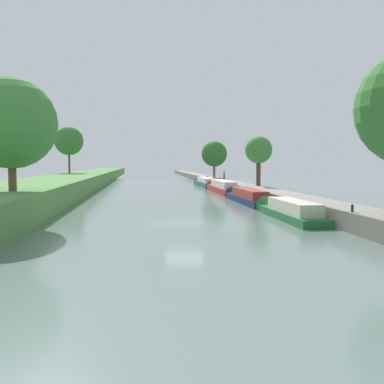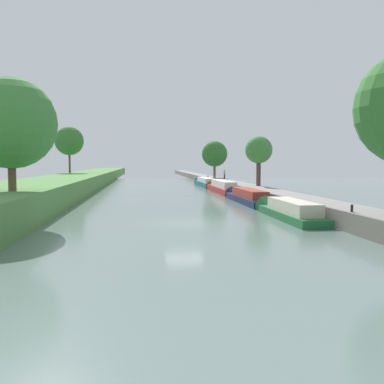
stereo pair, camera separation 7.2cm
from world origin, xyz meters
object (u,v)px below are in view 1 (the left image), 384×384
narrowboat_navy (246,197)px  mooring_bollard_far (208,177)px  person_walking (224,174)px  narrowboat_green (287,210)px  narrowboat_teal (204,182)px  mooring_bollard_near (352,208)px  narrowboat_red (221,187)px

narrowboat_navy → mooring_bollard_far: (1.79, 37.77, 0.80)m
person_walking → mooring_bollard_far: person_walking is taller
narrowboat_green → narrowboat_teal: (0.01, 42.74, 0.08)m
narrowboat_navy → narrowboat_teal: narrowboat_teal is taller
narrowboat_green → narrowboat_navy: narrowboat_navy is taller
person_walking → mooring_bollard_near: size_ratio=3.69×
narrowboat_navy → mooring_bollard_near: size_ratio=30.39×
narrowboat_navy → mooring_bollard_near: mooring_bollard_near is taller
narrowboat_teal → mooring_bollard_near: 49.21m
person_walking → narrowboat_green: bearing=-95.0°
narrowboat_green → person_walking: person_walking is taller
narrowboat_green → narrowboat_navy: (-0.02, 12.60, 0.03)m
narrowboat_navy → mooring_bollard_far: bearing=87.3°
narrowboat_teal → mooring_bollard_far: (1.76, 7.63, 0.75)m
narrowboat_green → person_walking: size_ratio=6.71×
narrowboat_navy → person_walking: 32.38m
mooring_bollard_far → narrowboat_green: bearing=-92.0°
narrowboat_teal → narrowboat_red: bearing=-89.8°
narrowboat_green → mooring_bollard_far: bearing=88.0°
narrowboat_teal → mooring_bollard_near: mooring_bollard_near is taller
narrowboat_green → narrowboat_red: narrowboat_red is taller
narrowboat_green → narrowboat_teal: bearing=90.0°
narrowboat_navy → narrowboat_red: bearing=89.6°
narrowboat_navy → narrowboat_red: size_ratio=0.88×
narrowboat_navy → narrowboat_teal: 30.14m
person_walking → mooring_bollard_near: person_walking is taller
narrowboat_red → person_walking: size_ratio=9.37×
mooring_bollard_far → mooring_bollard_near: bearing=-90.0°
narrowboat_red → narrowboat_teal: 15.79m
narrowboat_red → mooring_bollard_near: bearing=-87.1°
narrowboat_navy → narrowboat_red: narrowboat_red is taller
narrowboat_teal → mooring_bollard_far: size_ratio=34.87×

